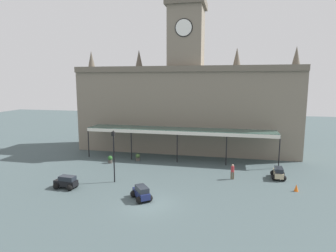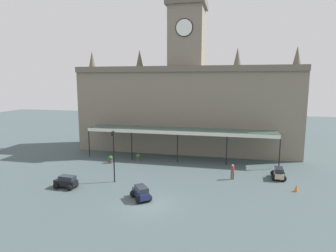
% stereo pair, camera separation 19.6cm
% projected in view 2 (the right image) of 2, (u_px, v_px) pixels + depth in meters
% --- Properties ---
extents(ground_plane, '(140.00, 140.00, 0.00)m').
position_uv_depth(ground_plane, '(149.00, 204.00, 24.91)').
color(ground_plane, '#425153').
extents(station_building, '(32.04, 6.74, 21.74)m').
position_uv_depth(station_building, '(186.00, 103.00, 43.05)').
color(station_building, slate).
rests_on(station_building, ground).
extents(entrance_canopy, '(25.08, 3.26, 4.18)m').
position_uv_depth(entrance_canopy, '(179.00, 130.00, 38.15)').
color(entrance_canopy, '#38564C').
rests_on(entrance_canopy, ground).
extents(car_beige_estate, '(1.61, 2.29, 1.27)m').
position_uv_depth(car_beige_estate, '(278.00, 174.00, 31.14)').
color(car_beige_estate, tan).
rests_on(car_beige_estate, ground).
extents(car_navy_estate, '(2.30, 2.42, 1.27)m').
position_uv_depth(car_navy_estate, '(141.00, 193.00, 25.71)').
color(car_navy_estate, '#19214C').
rests_on(car_navy_estate, ground).
extents(car_black_estate, '(2.31, 1.65, 1.27)m').
position_uv_depth(car_black_estate, '(66.00, 183.00, 28.45)').
color(car_black_estate, black).
rests_on(car_black_estate, ground).
extents(pedestrian_near_entrance, '(0.38, 0.34, 1.67)m').
position_uv_depth(pedestrian_near_entrance, '(233.00, 171.00, 30.90)').
color(pedestrian_near_entrance, brown).
rests_on(pedestrian_near_entrance, ground).
extents(victorian_lamppost, '(0.30, 0.30, 5.47)m').
position_uv_depth(victorian_lamppost, '(114.00, 151.00, 29.74)').
color(victorian_lamppost, black).
rests_on(victorian_lamppost, ground).
extents(traffic_cone, '(0.40, 0.40, 0.70)m').
position_uv_depth(traffic_cone, '(296.00, 188.00, 27.56)').
color(traffic_cone, orange).
rests_on(traffic_cone, ground).
extents(planter_near_kerb, '(0.60, 0.60, 0.96)m').
position_uv_depth(planter_near_kerb, '(110.00, 159.00, 37.19)').
color(planter_near_kerb, '#47423D').
rests_on(planter_near_kerb, ground).
extents(planter_forecourt_centre, '(0.60, 0.60, 0.96)m').
position_uv_depth(planter_forecourt_centre, '(138.00, 157.00, 38.28)').
color(planter_forecourt_centre, '#47423D').
rests_on(planter_forecourt_centre, ground).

